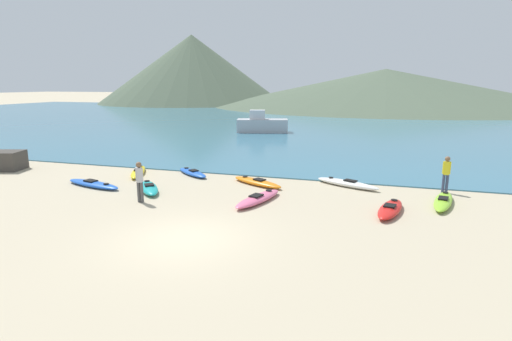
{
  "coord_description": "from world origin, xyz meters",
  "views": [
    {
      "loc": [
        5.74,
        -10.78,
        4.85
      ],
      "look_at": [
        -0.16,
        8.35,
        0.5
      ],
      "focal_mm": 28.0,
      "sensor_mm": 36.0,
      "label": 1
    }
  ],
  "objects_px": {
    "kayak_on_sand_4": "(347,183)",
    "moored_boat_0": "(319,109)",
    "kayak_on_sand_5": "(149,188)",
    "kayak_on_sand_7": "(258,199)",
    "kayak_on_sand_6": "(138,172)",
    "kayak_on_sand_0": "(193,173)",
    "person_near_waterline": "(446,172)",
    "kayak_on_sand_3": "(390,209)",
    "person_near_foreground": "(140,179)",
    "kayak_on_sand_8": "(93,184)",
    "kayak_on_sand_1": "(443,201)",
    "shoreline_rock": "(4,161)",
    "moored_boat_3": "(262,124)",
    "kayak_on_sand_2": "(257,182)"
  },
  "relations": [
    {
      "from": "kayak_on_sand_4",
      "to": "kayak_on_sand_8",
      "type": "relative_size",
      "value": 0.92
    },
    {
      "from": "kayak_on_sand_3",
      "to": "kayak_on_sand_6",
      "type": "xyz_separation_m",
      "value": [
        -13.04,
        2.94,
        -0.01
      ]
    },
    {
      "from": "kayak_on_sand_3",
      "to": "kayak_on_sand_8",
      "type": "relative_size",
      "value": 0.81
    },
    {
      "from": "kayak_on_sand_7",
      "to": "kayak_on_sand_8",
      "type": "bearing_deg",
      "value": 179.16
    },
    {
      "from": "kayak_on_sand_7",
      "to": "person_near_waterline",
      "type": "bearing_deg",
      "value": 26.98
    },
    {
      "from": "kayak_on_sand_6",
      "to": "kayak_on_sand_8",
      "type": "bearing_deg",
      "value": -101.42
    },
    {
      "from": "kayak_on_sand_5",
      "to": "person_near_waterline",
      "type": "distance_m",
      "value": 13.55
    },
    {
      "from": "kayak_on_sand_1",
      "to": "kayak_on_sand_5",
      "type": "relative_size",
      "value": 1.29
    },
    {
      "from": "kayak_on_sand_8",
      "to": "kayak_on_sand_7",
      "type": "bearing_deg",
      "value": -0.84
    },
    {
      "from": "kayak_on_sand_3",
      "to": "kayak_on_sand_4",
      "type": "bearing_deg",
      "value": 117.63
    },
    {
      "from": "kayak_on_sand_7",
      "to": "kayak_on_sand_8",
      "type": "relative_size",
      "value": 0.92
    },
    {
      "from": "kayak_on_sand_2",
      "to": "moored_boat_0",
      "type": "distance_m",
      "value": 52.99
    },
    {
      "from": "kayak_on_sand_4",
      "to": "moored_boat_0",
      "type": "height_order",
      "value": "moored_boat_0"
    },
    {
      "from": "kayak_on_sand_8",
      "to": "moored_boat_3",
      "type": "relative_size",
      "value": 0.66
    },
    {
      "from": "moored_boat_0",
      "to": "kayak_on_sand_6",
      "type": "bearing_deg",
      "value": -92.41
    },
    {
      "from": "kayak_on_sand_0",
      "to": "kayak_on_sand_3",
      "type": "relative_size",
      "value": 0.91
    },
    {
      "from": "kayak_on_sand_1",
      "to": "person_near_foreground",
      "type": "relative_size",
      "value": 1.89
    },
    {
      "from": "kayak_on_sand_1",
      "to": "kayak_on_sand_6",
      "type": "relative_size",
      "value": 1.06
    },
    {
      "from": "kayak_on_sand_5",
      "to": "kayak_on_sand_7",
      "type": "xyz_separation_m",
      "value": [
        5.31,
        -0.16,
        -0.01
      ]
    },
    {
      "from": "kayak_on_sand_0",
      "to": "moored_boat_3",
      "type": "height_order",
      "value": "moored_boat_3"
    },
    {
      "from": "kayak_on_sand_3",
      "to": "kayak_on_sand_4",
      "type": "relative_size",
      "value": 0.88
    },
    {
      "from": "moored_boat_3",
      "to": "kayak_on_sand_4",
      "type": "bearing_deg",
      "value": -62.9
    },
    {
      "from": "kayak_on_sand_5",
      "to": "kayak_on_sand_1",
      "type": "bearing_deg",
      "value": 7.76
    },
    {
      "from": "moored_boat_0",
      "to": "moored_boat_3",
      "type": "xyz_separation_m",
      "value": [
        -1.14,
        -32.17,
        0.37
      ]
    },
    {
      "from": "kayak_on_sand_3",
      "to": "kayak_on_sand_5",
      "type": "height_order",
      "value": "kayak_on_sand_5"
    },
    {
      "from": "kayak_on_sand_5",
      "to": "kayak_on_sand_6",
      "type": "xyz_separation_m",
      "value": [
        -2.46,
        2.88,
        -0.01
      ]
    },
    {
      "from": "kayak_on_sand_3",
      "to": "person_near_foreground",
      "type": "distance_m",
      "value": 10.12
    },
    {
      "from": "kayak_on_sand_0",
      "to": "kayak_on_sand_8",
      "type": "distance_m",
      "value": 5.07
    },
    {
      "from": "kayak_on_sand_8",
      "to": "moored_boat_0",
      "type": "distance_m",
      "value": 55.51
    },
    {
      "from": "kayak_on_sand_0",
      "to": "kayak_on_sand_1",
      "type": "bearing_deg",
      "value": -8.87
    },
    {
      "from": "kayak_on_sand_0",
      "to": "person_near_waterline",
      "type": "relative_size",
      "value": 1.54
    },
    {
      "from": "kayak_on_sand_4",
      "to": "kayak_on_sand_6",
      "type": "relative_size",
      "value": 1.06
    },
    {
      "from": "kayak_on_sand_7",
      "to": "person_near_foreground",
      "type": "bearing_deg",
      "value": -162.72
    },
    {
      "from": "kayak_on_sand_7",
      "to": "kayak_on_sand_2",
      "type": "bearing_deg",
      "value": 107.8
    },
    {
      "from": "kayak_on_sand_7",
      "to": "kayak_on_sand_1",
      "type": "bearing_deg",
      "value": 14.39
    },
    {
      "from": "moored_boat_0",
      "to": "moored_boat_3",
      "type": "relative_size",
      "value": 1.01
    },
    {
      "from": "kayak_on_sand_1",
      "to": "kayak_on_sand_5",
      "type": "distance_m",
      "value": 12.8
    },
    {
      "from": "kayak_on_sand_6",
      "to": "person_near_foreground",
      "type": "relative_size",
      "value": 1.78
    },
    {
      "from": "person_near_waterline",
      "to": "shoreline_rock",
      "type": "height_order",
      "value": "person_near_waterline"
    },
    {
      "from": "kayak_on_sand_1",
      "to": "kayak_on_sand_3",
      "type": "distance_m",
      "value": 2.76
    },
    {
      "from": "kayak_on_sand_3",
      "to": "shoreline_rock",
      "type": "xyz_separation_m",
      "value": [
        -21.11,
        1.75,
        0.38
      ]
    },
    {
      "from": "person_near_foreground",
      "to": "moored_boat_0",
      "type": "relative_size",
      "value": 0.32
    },
    {
      "from": "kayak_on_sand_4",
      "to": "moored_boat_0",
      "type": "distance_m",
      "value": 52.59
    },
    {
      "from": "shoreline_rock",
      "to": "moored_boat_0",
      "type": "bearing_deg",
      "value": 79.15
    },
    {
      "from": "kayak_on_sand_1",
      "to": "moored_boat_3",
      "type": "height_order",
      "value": "moored_boat_3"
    },
    {
      "from": "kayak_on_sand_2",
      "to": "shoreline_rock",
      "type": "distance_m",
      "value": 14.99
    },
    {
      "from": "kayak_on_sand_0",
      "to": "shoreline_rock",
      "type": "relative_size",
      "value": 1.28
    },
    {
      "from": "kayak_on_sand_2",
      "to": "person_near_waterline",
      "type": "relative_size",
      "value": 1.83
    },
    {
      "from": "kayak_on_sand_3",
      "to": "kayak_on_sand_8",
      "type": "xyz_separation_m",
      "value": [
        -13.63,
        0.02,
        -0.03
      ]
    },
    {
      "from": "kayak_on_sand_5",
      "to": "kayak_on_sand_6",
      "type": "height_order",
      "value": "kayak_on_sand_5"
    }
  ]
}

